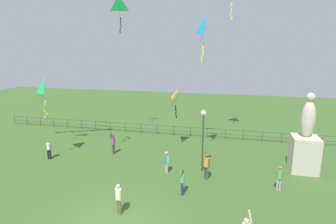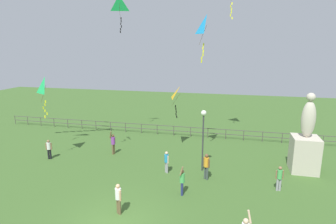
% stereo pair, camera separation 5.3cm
% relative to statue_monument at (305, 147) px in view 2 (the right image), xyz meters
% --- Properties ---
extents(ground_plane, '(80.00, 80.00, 0.00)m').
position_rel_statue_monument_xyz_m(ground_plane, '(-10.12, -8.30, -1.74)').
color(ground_plane, '#3D6028').
extents(statue_monument, '(1.71, 1.71, 5.39)m').
position_rel_statue_monument_xyz_m(statue_monument, '(0.00, 0.00, 0.00)').
color(statue_monument, beige).
rests_on(statue_monument, ground_plane).
extents(lamppost, '(0.36, 0.36, 4.23)m').
position_rel_statue_monument_xyz_m(lamppost, '(-6.69, -1.50, 1.35)').
color(lamppost, '#38383D').
rests_on(lamppost, ground_plane).
extents(person_0, '(0.41, 0.33, 1.62)m').
position_rel_statue_monument_xyz_m(person_0, '(-10.21, -7.54, -0.81)').
color(person_0, brown).
rests_on(person_0, ground_plane).
extents(person_2, '(0.36, 0.34, 1.51)m').
position_rel_statue_monument_xyz_m(person_2, '(-8.98, -2.39, -0.88)').
color(person_2, '#99999E').
rests_on(person_2, ground_plane).
extents(person_3, '(0.45, 0.28, 1.53)m').
position_rel_statue_monument_xyz_m(person_3, '(-2.01, -3.23, -0.87)').
color(person_3, '#99999E').
rests_on(person_3, ground_plane).
extents(person_4, '(0.43, 0.28, 1.51)m').
position_rel_statue_monument_xyz_m(person_4, '(-18.14, -2.11, -0.87)').
color(person_4, black).
rests_on(person_4, ground_plane).
extents(person_5, '(0.28, 0.49, 1.80)m').
position_rel_statue_monument_xyz_m(person_5, '(-7.45, -4.99, -0.84)').
color(person_5, navy).
rests_on(person_5, ground_plane).
extents(person_6, '(0.44, 0.34, 1.71)m').
position_rel_statue_monument_xyz_m(person_6, '(-6.30, -2.74, -0.76)').
color(person_6, '#3F4C47').
rests_on(person_6, ground_plane).
extents(person_7, '(0.36, 0.49, 1.91)m').
position_rel_statue_monument_xyz_m(person_7, '(-13.85, -0.07, -0.79)').
color(person_7, brown).
rests_on(person_7, ground_plane).
extents(kite_0, '(0.94, 0.97, 3.13)m').
position_rel_statue_monument_xyz_m(kite_0, '(-6.85, 0.24, 7.82)').
color(kite_0, '#198CD1').
extents(kite_1, '(1.02, 0.83, 2.96)m').
position_rel_statue_monument_xyz_m(kite_1, '(-17.90, -2.10, 3.75)').
color(kite_1, '#1EB759').
extents(kite_2, '(1.21, 0.77, 3.01)m').
position_rel_statue_monument_xyz_m(kite_2, '(-14.48, 3.72, 10.00)').
color(kite_2, '#1EB759').
extents(kite_5, '(1.12, 1.28, 2.52)m').
position_rel_statue_monument_xyz_m(kite_5, '(-8.97, 2.09, 2.88)').
color(kite_5, yellow).
extents(waterfront_railing, '(36.02, 0.06, 0.95)m').
position_rel_statue_monument_xyz_m(waterfront_railing, '(-10.39, 5.70, -1.11)').
color(waterfront_railing, '#4C4742').
rests_on(waterfront_railing, ground_plane).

